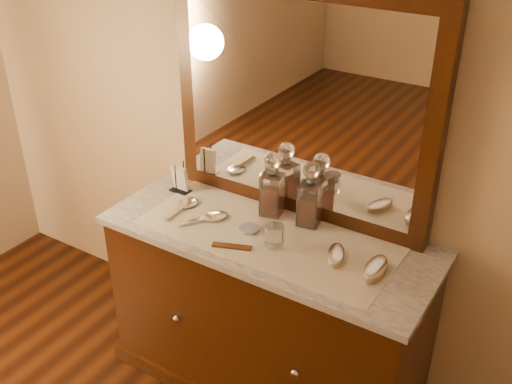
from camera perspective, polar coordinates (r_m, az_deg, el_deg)
dresser_cabinet at (r=2.81m, az=1.11°, el=-11.52°), size 1.40×0.55×0.82m
dresser_plinth at (r=3.06m, az=1.04°, el=-16.76°), size 1.46×0.59×0.08m
knob_left at (r=2.74m, az=-7.55°, el=-11.89°), size 0.04×0.04×0.04m
knob_right at (r=2.49m, az=3.74°, el=-16.81°), size 0.04×0.04×0.04m
marble_top at (r=2.55m, az=1.20°, el=-4.27°), size 1.44×0.59×0.03m
mirror_frame at (r=2.51m, az=4.25°, el=8.28°), size 1.20×0.08×1.00m
mirror_glass at (r=2.48m, az=3.87°, el=8.05°), size 1.06×0.01×0.86m
lace_runner at (r=2.53m, az=0.97°, el=-4.16°), size 1.10×0.45×0.00m
pin_dish at (r=2.55m, az=-0.67°, el=-3.55°), size 0.10×0.10×0.02m
comb at (r=2.45m, az=-2.30°, el=-5.20°), size 0.16×0.09×0.01m
napkin_rack at (r=2.85m, az=-7.24°, el=1.14°), size 0.10×0.07×0.15m
decanter_left at (r=2.62m, az=1.55°, el=0.10°), size 0.11×0.11×0.30m
decanter_right at (r=2.55m, az=5.14°, el=-0.82°), size 0.11×0.11×0.30m
brush_near at (r=2.39m, az=7.63°, el=-6.00°), size 0.12×0.16×0.04m
brush_far at (r=2.34m, az=11.29°, el=-7.19°), size 0.08×0.18×0.05m
hand_mirror_outer at (r=2.74m, az=-6.72°, el=-1.19°), size 0.09×0.22×0.02m
hand_mirror_inner at (r=2.64m, az=-4.29°, el=-2.37°), size 0.17×0.22×0.02m
tumblers at (r=2.44m, az=1.76°, el=-4.16°), size 0.08×0.08×0.09m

